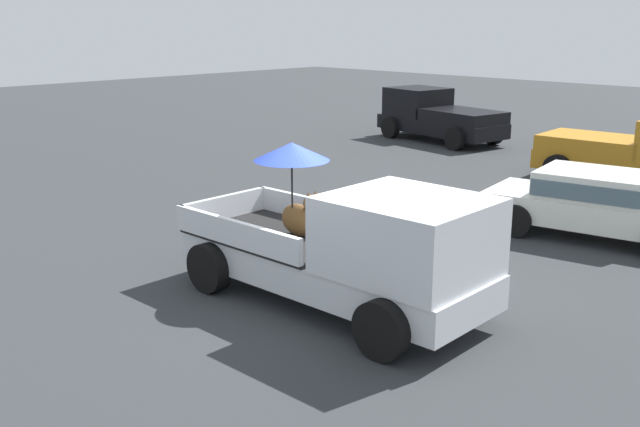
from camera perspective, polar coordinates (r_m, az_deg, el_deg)
name	(u,v)px	position (r m, az deg, el deg)	size (l,w,h in m)	color
ground_plane	(331,302)	(11.27, 0.91, -6.99)	(80.00, 80.00, 0.00)	#2D3033
pickup_truck_main	(355,248)	(10.66, 2.75, -2.77)	(5.10, 2.36, 2.39)	black
pickup_truck_red	(437,116)	(26.36, 9.17, 7.58)	(5.02, 2.76, 1.80)	black
parked_sedan_far	(597,201)	(15.36, 20.94, 0.93)	(4.54, 2.53, 1.33)	black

